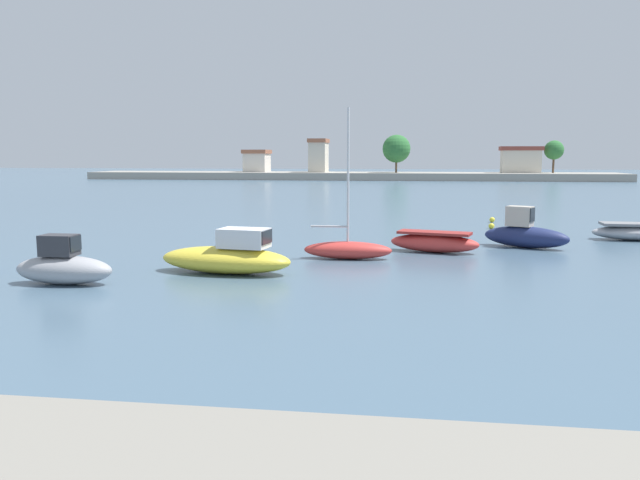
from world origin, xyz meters
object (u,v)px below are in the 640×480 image
moored_boat_2 (63,267)px  moored_boat_5 (434,242)px  moored_boat_6 (525,234)px  moored_boat_4 (348,249)px  moored_boat_7 (638,232)px  mooring_buoy_0 (491,226)px  mooring_buoy_1 (492,220)px  moored_boat_3 (228,257)px

moored_boat_2 → moored_boat_5: bearing=35.9°
moored_boat_6 → moored_boat_4: bearing=-123.1°
moored_boat_5 → moored_boat_7: size_ratio=0.93×
moored_boat_4 → moored_boat_6: bearing=29.0°
moored_boat_2 → mooring_buoy_0: moored_boat_2 is taller
moored_boat_6 → moored_boat_7: (6.12, 3.45, -0.22)m
mooring_buoy_1 → moored_boat_4: bearing=-116.2°
moored_boat_2 → moored_boat_6: (16.73, 10.99, 0.05)m
moored_boat_2 → moored_boat_3: 5.57m
moored_boat_4 → mooring_buoy_1: bearing=63.3°
moored_boat_2 → mooring_buoy_1: moored_boat_2 is taller
moored_boat_2 → mooring_buoy_1: bearing=53.7°
moored_boat_5 → moored_boat_7: moored_boat_5 is taller
moored_boat_2 → moored_boat_5: 15.36m
moored_boat_6 → mooring_buoy_0: 7.63m
moored_boat_3 → moored_boat_5: moored_boat_3 is taller
moored_boat_2 → moored_boat_6: size_ratio=0.83×
moored_boat_7 → mooring_buoy_0: bearing=151.3°
moored_boat_6 → mooring_buoy_1: bearing=117.8°
moored_boat_3 → moored_boat_6: 14.47m
moored_boat_4 → mooring_buoy_0: 14.07m
moored_boat_2 → moored_boat_4: 11.02m
moored_boat_2 → mooring_buoy_1: size_ratio=9.90×
moored_boat_7 → mooring_buoy_1: 10.07m
moored_boat_7 → mooring_buoy_1: moored_boat_7 is taller
moored_boat_5 → moored_boat_6: size_ratio=1.03×
mooring_buoy_0 → mooring_buoy_1: (0.50, 3.78, 0.00)m
moored_boat_3 → moored_boat_7: 21.47m
mooring_buoy_0 → moored_boat_7: bearing=-31.7°
moored_boat_4 → moored_boat_5: bearing=33.1°
moored_boat_7 → mooring_buoy_0: (-6.70, 4.15, -0.25)m
moored_boat_4 → moored_boat_5: moored_boat_4 is taller
moored_boat_7 → mooring_buoy_0: size_ratio=13.19×
moored_boat_2 → moored_boat_3: (4.85, 2.73, 0.00)m
moored_boat_6 → mooring_buoy_1: (-0.08, 11.38, -0.47)m
moored_boat_2 → moored_boat_6: 20.01m
moored_boat_2 → moored_boat_7: 27.02m
mooring_buoy_1 → moored_boat_2: bearing=-126.7°
moored_boat_5 → mooring_buoy_0: bearing=84.2°
moored_boat_2 → moored_boat_5: (12.48, 8.95, -0.15)m
moored_boat_2 → moored_boat_5: size_ratio=0.81×
moored_boat_3 → mooring_buoy_0: 19.47m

